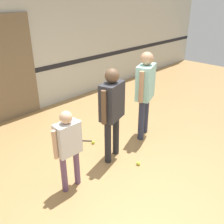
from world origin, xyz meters
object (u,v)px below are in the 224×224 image
at_px(tennis_ball_near_instructor, 138,163).
at_px(tennis_ball_stray_right, 93,142).
at_px(person_student_right, 145,87).
at_px(racket_spare_on_floor, 76,140).
at_px(tennis_ball_stray_left, 64,188).
at_px(person_student_left, 68,143).
at_px(person_instructor, 112,106).
at_px(tennis_ball_by_spare_racket, 71,140).

height_order(tennis_ball_near_instructor, tennis_ball_stray_right, same).
relative_size(person_student_right, racket_spare_on_floor, 3.29).
bearing_deg(tennis_ball_stray_right, racket_spare_on_floor, 116.10).
xyz_separation_m(tennis_ball_near_instructor, tennis_ball_stray_left, (-1.27, 0.43, 0.00)).
distance_m(person_student_left, racket_spare_on_floor, 1.57).
bearing_deg(tennis_ball_stray_right, person_instructor, -96.32).
bearing_deg(person_student_right, person_student_left, -16.66).
distance_m(person_student_left, tennis_ball_stray_left, 0.78).
distance_m(tennis_ball_stray_left, tennis_ball_stray_right, 1.35).
bearing_deg(tennis_ball_stray_right, tennis_ball_near_instructor, -85.69).
bearing_deg(racket_spare_on_floor, person_student_left, -79.06).
bearing_deg(tennis_ball_near_instructor, racket_spare_on_floor, 99.94).
relative_size(person_instructor, tennis_ball_stray_right, 25.26).
relative_size(racket_spare_on_floor, tennis_ball_by_spare_racket, 8.13).
relative_size(person_student_left, tennis_ball_stray_left, 19.56).
xyz_separation_m(racket_spare_on_floor, tennis_ball_by_spare_racket, (-0.08, 0.04, 0.02)).
height_order(tennis_ball_near_instructor, tennis_ball_stray_left, same).
bearing_deg(person_instructor, tennis_ball_stray_left, 167.32).
bearing_deg(person_instructor, person_student_left, 169.08).
height_order(person_instructor, person_student_right, person_student_right).
height_order(racket_spare_on_floor, tennis_ball_by_spare_racket, tennis_ball_by_spare_racket).
relative_size(racket_spare_on_floor, tennis_ball_near_instructor, 8.13).
bearing_deg(racket_spare_on_floor, person_instructor, -31.50).
xyz_separation_m(racket_spare_on_floor, tennis_ball_stray_left, (-1.02, -0.99, 0.02)).
relative_size(racket_spare_on_floor, tennis_ball_stray_left, 8.13).
relative_size(person_student_left, tennis_ball_stray_right, 19.56).
xyz_separation_m(person_student_left, person_student_right, (2.02, 0.17, 0.29)).
bearing_deg(racket_spare_on_floor, tennis_ball_by_spare_racket, -153.23).
relative_size(tennis_ball_by_spare_racket, tennis_ball_stray_right, 1.00).
height_order(person_student_right, tennis_ball_by_spare_racket, person_student_right).
xyz_separation_m(person_student_left, tennis_ball_near_instructor, (1.14, -0.41, -0.77)).
height_order(person_student_left, tennis_ball_stray_right, person_student_left).
bearing_deg(tennis_ball_stray_left, tennis_ball_near_instructor, -18.92).
relative_size(tennis_ball_by_spare_racket, tennis_ball_stray_left, 1.00).
bearing_deg(tennis_ball_stray_left, tennis_ball_stray_right, 28.78).
relative_size(person_student_right, tennis_ball_stray_right, 26.72).
relative_size(person_instructor, tennis_ball_stray_left, 25.26).
height_order(tennis_ball_by_spare_racket, tennis_ball_stray_left, same).
distance_m(person_student_left, tennis_ball_stray_right, 1.47).
relative_size(person_instructor, person_student_left, 1.29).
distance_m(person_student_right, tennis_ball_by_spare_racket, 1.84).
bearing_deg(tennis_ball_stray_right, person_student_left, -147.56).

